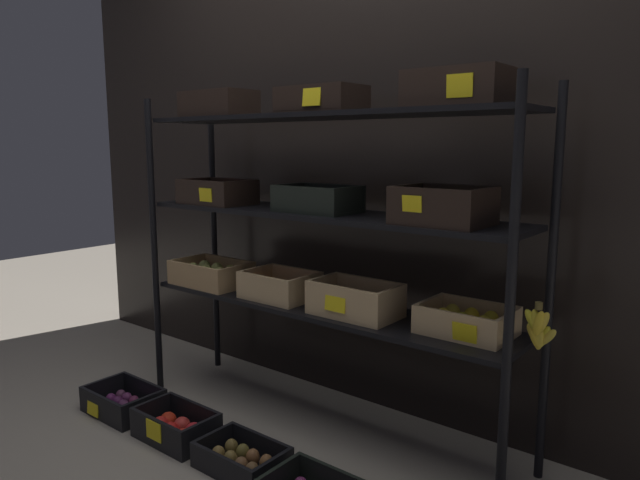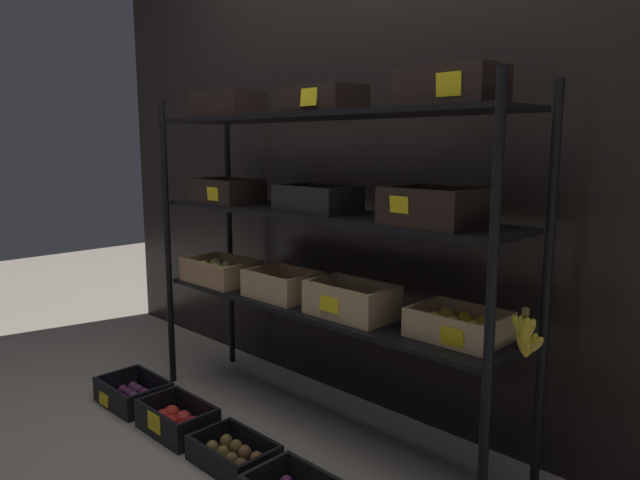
% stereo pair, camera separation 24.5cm
% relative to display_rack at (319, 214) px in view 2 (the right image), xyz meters
% --- Properties ---
extents(ground_plane, '(10.00, 10.00, 0.00)m').
position_rel_display_rack_xyz_m(ground_plane, '(-0.00, 0.01, -0.94)').
color(ground_plane, gray).
extents(storefront_wall, '(4.19, 0.12, 2.73)m').
position_rel_display_rack_xyz_m(storefront_wall, '(-0.00, 0.40, 0.42)').
color(storefront_wall, black).
rests_on(storefront_wall, ground_plane).
extents(display_rack, '(1.91, 0.42, 1.50)m').
position_rel_display_rack_xyz_m(display_rack, '(0.00, 0.00, 0.00)').
color(display_rack, black).
rests_on(display_rack, ground_plane).
extents(crate_ground_plum, '(0.34, 0.25, 0.12)m').
position_rel_display_rack_xyz_m(crate_ground_plum, '(-0.79, -0.47, -0.90)').
color(crate_ground_plum, black).
rests_on(crate_ground_plum, ground_plane).
extents(crate_ground_apple_red, '(0.35, 0.22, 0.13)m').
position_rel_display_rack_xyz_m(crate_ground_apple_red, '(-0.40, -0.47, -0.90)').
color(crate_ground_apple_red, black).
rests_on(crate_ground_apple_red, ground_plane).
extents(crate_ground_kiwi, '(0.34, 0.22, 0.10)m').
position_rel_display_rack_xyz_m(crate_ground_kiwi, '(-0.01, -0.46, -0.90)').
color(crate_ground_kiwi, black).
rests_on(crate_ground_kiwi, ground_plane).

